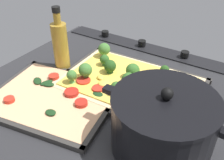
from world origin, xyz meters
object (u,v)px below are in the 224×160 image
baking_tray_front (129,85)px  baking_tray_back (53,98)px  veggie_pizza_back (55,96)px  oil_bottle (60,45)px  broccoli_pizza (126,80)px  cooking_pot (163,123)px

baking_tray_front → baking_tray_back: size_ratio=1.12×
baking_tray_front → baking_tray_back: same height
baking_tray_front → veggie_pizza_back: bearing=48.2°
veggie_pizza_back → oil_bottle: bearing=-56.6°
baking_tray_front → broccoli_pizza: 1.95cm
baking_tray_front → cooking_pot: (-16.19, 15.70, 6.07)cm
broccoli_pizza → veggie_pizza_back: size_ratio=1.13×
baking_tray_front → cooking_pot: 23.35cm
cooking_pot → veggie_pizza_back: bearing=-0.1°
baking_tray_back → veggie_pizza_back: (-0.25, -0.45, 0.69)cm
oil_bottle → baking_tray_back: bearing=121.7°
veggie_pizza_back → oil_bottle: oil_bottle is taller
broccoli_pizza → oil_bottle: (21.58, 2.48, 6.15)cm
baking_tray_front → veggie_pizza_back: 20.99cm
veggie_pizza_back → cooking_pot: (-30.16, 0.05, 5.37)cm
veggie_pizza_back → baking_tray_front: bearing=-131.8°
veggie_pizza_back → cooking_pot: bearing=179.9°
veggie_pizza_back → oil_bottle: (8.62, -13.07, 7.12)cm
cooking_pot → baking_tray_back: bearing=0.8°
broccoli_pizza → oil_bottle: bearing=6.6°
veggie_pizza_back → cooking_pot: cooking_pot is taller
baking_tray_back → oil_bottle: 17.72cm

